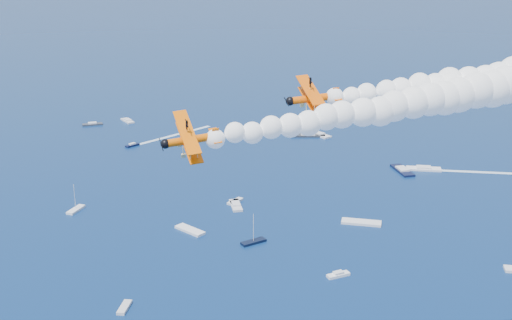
# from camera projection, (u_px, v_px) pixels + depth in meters

# --- Properties ---
(biplane_lead) EXTENTS (11.38, 12.57, 8.08)m
(biplane_lead) POSITION_uv_depth(u_px,v_px,m) (314.00, 98.00, 93.24)
(biplane_lead) COLOR #F75B05
(biplane_trail) EXTENTS (11.71, 12.52, 8.78)m
(biplane_trail) POSITION_uv_depth(u_px,v_px,m) (191.00, 140.00, 83.04)
(biplane_trail) COLOR #F56405
(smoke_trail_lead) EXTENTS (63.13, 52.47, 10.97)m
(smoke_trail_lead) POSITION_uv_depth(u_px,v_px,m) (507.00, 74.00, 98.42)
(smoke_trail_lead) COLOR white
(smoke_trail_trail) EXTENTS (63.37, 58.41, 10.97)m
(smoke_trail_trail) POSITION_uv_depth(u_px,v_px,m) (404.00, 105.00, 91.08)
(smoke_trail_trail) COLOR white
(spectator_boats) EXTENTS (243.63, 179.47, 0.70)m
(spectator_boats) POSITION_uv_depth(u_px,v_px,m) (349.00, 200.00, 203.58)
(spectator_boats) COLOR white
(spectator_boats) RESTS_ON ground
(boat_wakes) EXTENTS (201.44, 175.64, 0.04)m
(boat_wakes) POSITION_uv_depth(u_px,v_px,m) (415.00, 211.00, 196.00)
(boat_wakes) COLOR white
(boat_wakes) RESTS_ON ground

